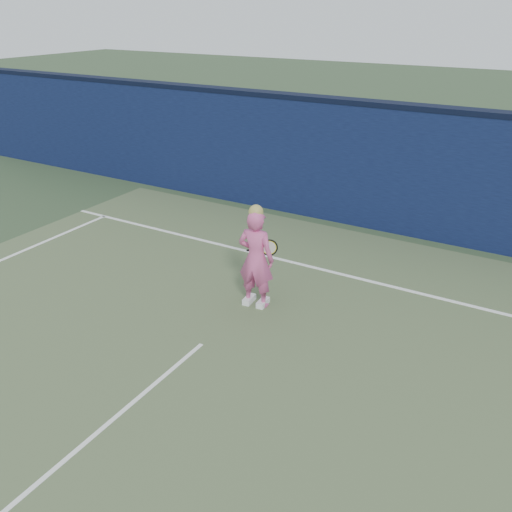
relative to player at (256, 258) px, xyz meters
The scene contains 7 objects.
ground 2.50m from the player, 92.07° to the right, with size 80.00×80.00×0.00m, color #33482C.
court_surface 4.44m from the player, 91.12° to the right, with size 11.00×16.00×0.01m, color #455837.
backstop_wall 4.16m from the player, 91.18° to the left, with size 24.00×0.40×2.50m, color #0B1233.
wall_cap 4.49m from the player, 91.18° to the left, with size 24.00×0.42×0.10m, color black.
player is the anchor object (origin of this frame).
racket 0.46m from the player, 96.63° to the left, with size 0.52×0.19×0.28m.
court_lines 2.81m from the player, 91.81° to the right, with size 11.00×12.04×0.01m.
Camera 1 is at (3.84, -4.08, 4.33)m, focal length 38.00 mm.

